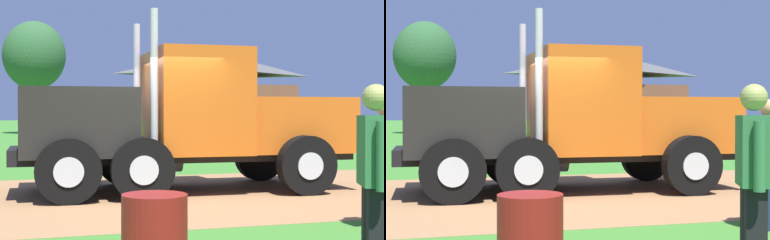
{
  "view_description": "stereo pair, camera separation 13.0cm",
  "coord_description": "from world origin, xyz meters",
  "views": [
    {
      "loc": [
        -2.14,
        -10.56,
        1.54
      ],
      "look_at": [
        1.27,
        1.4,
        1.37
      ],
      "focal_mm": 54.99,
      "sensor_mm": 36.0,
      "label": 1
    },
    {
      "loc": [
        -2.01,
        -10.59,
        1.54
      ],
      "look_at": [
        1.27,
        1.4,
        1.37
      ],
      "focal_mm": 54.99,
      "sensor_mm": 36.0,
      "label": 2
    }
  ],
  "objects": [
    {
      "name": "truck_foreground_white",
      "position": [
        0.83,
        0.53,
        1.31
      ],
      "size": [
        6.69,
        2.85,
        3.36
      ],
      "color": "black",
      "rests_on": "ground_plane"
    },
    {
      "name": "visitor_walking_mid",
      "position": [
        0.86,
        -5.99,
        0.98
      ],
      "size": [
        0.41,
        0.61,
        1.79
      ],
      "color": "#33723F",
      "rests_on": "ground_plane"
    },
    {
      "name": "dirt_track",
      "position": [
        0.0,
        0.0,
        0.0
      ],
      "size": [
        120.0,
        6.42,
        0.01
      ],
      "primitive_type": "cube",
      "color": "#A37248",
      "rests_on": "ground_plane"
    },
    {
      "name": "tree_mid",
      "position": [
        -1.47,
        32.2,
        5.48
      ],
      "size": [
        4.36,
        4.36,
        7.91
      ],
      "color": "#513823",
      "rests_on": "ground_plane"
    },
    {
      "name": "ground_plane",
      "position": [
        0.0,
        0.0,
        0.0
      ],
      "size": [
        200.0,
        200.0,
        0.0
      ],
      "primitive_type": "plane",
      "color": "#3D7E2B"
    },
    {
      "name": "shed_building",
      "position": [
        8.83,
        22.97,
        2.48
      ],
      "size": [
        8.9,
        6.35,
        5.11
      ],
      "color": "brown",
      "rests_on": "ground_plane"
    }
  ]
}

